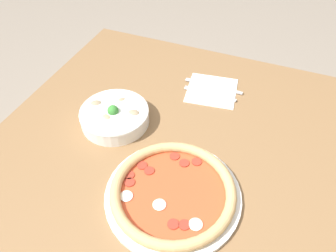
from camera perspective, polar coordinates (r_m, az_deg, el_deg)
dining_table at (r=0.91m, az=-4.28°, el=-13.14°), size 1.29×0.96×0.74m
pizza at (r=0.79m, az=0.86°, el=-11.46°), size 0.33×0.33×0.04m
bowl at (r=0.97m, az=-9.30°, el=1.83°), size 0.20×0.20×0.07m
napkin at (r=1.09m, az=7.62°, el=6.16°), size 0.18×0.18×0.00m
fork at (r=1.07m, az=7.38°, el=5.57°), size 0.02×0.18×0.00m
knife at (r=1.10m, az=8.35°, el=6.78°), size 0.02×0.20×0.01m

